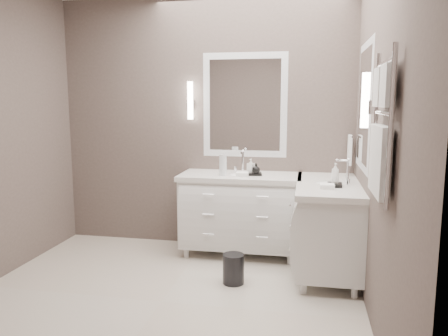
% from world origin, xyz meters
% --- Properties ---
extents(floor, '(3.20, 3.00, 0.01)m').
position_xyz_m(floor, '(0.00, 0.00, -0.01)').
color(floor, beige).
rests_on(floor, ground).
extents(wall_back, '(3.20, 0.01, 2.70)m').
position_xyz_m(wall_back, '(0.00, 1.50, 1.35)').
color(wall_back, '#544843').
rests_on(wall_back, floor).
extents(wall_front, '(3.20, 0.01, 2.70)m').
position_xyz_m(wall_front, '(0.00, -1.50, 1.35)').
color(wall_front, '#544843').
rests_on(wall_front, floor).
extents(wall_right, '(0.01, 3.00, 2.70)m').
position_xyz_m(wall_right, '(1.60, 0.00, 1.35)').
color(wall_right, '#544843').
rests_on(wall_right, floor).
extents(vanity_back, '(1.24, 0.59, 0.97)m').
position_xyz_m(vanity_back, '(0.45, 1.23, 0.49)').
color(vanity_back, white).
rests_on(vanity_back, floor).
extents(vanity_right, '(0.59, 1.24, 0.97)m').
position_xyz_m(vanity_right, '(1.33, 0.90, 0.49)').
color(vanity_right, white).
rests_on(vanity_right, floor).
extents(mirror_back, '(0.90, 0.02, 1.10)m').
position_xyz_m(mirror_back, '(0.45, 1.49, 1.55)').
color(mirror_back, white).
rests_on(mirror_back, wall_back).
extents(mirror_right, '(0.02, 0.90, 1.10)m').
position_xyz_m(mirror_right, '(1.59, 0.80, 1.55)').
color(mirror_right, white).
rests_on(mirror_right, wall_right).
extents(sconce_back, '(0.06, 0.06, 0.40)m').
position_xyz_m(sconce_back, '(-0.13, 1.43, 1.59)').
color(sconce_back, white).
rests_on(sconce_back, wall_back).
extents(sconce_right, '(0.06, 0.06, 0.40)m').
position_xyz_m(sconce_right, '(1.53, 0.22, 1.59)').
color(sconce_right, white).
rests_on(sconce_right, wall_right).
extents(towel_bar_corner, '(0.03, 0.22, 0.30)m').
position_xyz_m(towel_bar_corner, '(1.54, 1.36, 1.12)').
color(towel_bar_corner, white).
rests_on(towel_bar_corner, wall_right).
extents(towel_ladder, '(0.06, 0.58, 0.90)m').
position_xyz_m(towel_ladder, '(1.55, -0.40, 1.39)').
color(towel_ladder, white).
rests_on(towel_ladder, wall_right).
extents(waste_bin, '(0.20, 0.20, 0.26)m').
position_xyz_m(waste_bin, '(0.51, 0.46, 0.13)').
color(waste_bin, black).
rests_on(waste_bin, floor).
extents(amenity_tray_back, '(0.18, 0.15, 0.02)m').
position_xyz_m(amenity_tray_back, '(0.59, 1.20, 0.86)').
color(amenity_tray_back, black).
rests_on(amenity_tray_back, vanity_back).
extents(amenity_tray_right, '(0.13, 0.17, 0.03)m').
position_xyz_m(amenity_tray_right, '(1.36, 0.76, 0.86)').
color(amenity_tray_right, black).
rests_on(amenity_tray_right, vanity_right).
extents(water_bottle, '(0.09, 0.09, 0.22)m').
position_xyz_m(water_bottle, '(0.29, 1.11, 0.96)').
color(water_bottle, silver).
rests_on(water_bottle, vanity_back).
extents(soap_bottle_a, '(0.08, 0.08, 0.14)m').
position_xyz_m(soap_bottle_a, '(0.56, 1.22, 0.94)').
color(soap_bottle_a, white).
rests_on(soap_bottle_a, amenity_tray_back).
extents(soap_bottle_b, '(0.10, 0.10, 0.10)m').
position_xyz_m(soap_bottle_b, '(0.62, 1.17, 0.92)').
color(soap_bottle_b, black).
rests_on(soap_bottle_b, amenity_tray_back).
extents(soap_bottle_c, '(0.09, 0.09, 0.18)m').
position_xyz_m(soap_bottle_c, '(1.36, 0.76, 0.97)').
color(soap_bottle_c, white).
rests_on(soap_bottle_c, amenity_tray_right).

